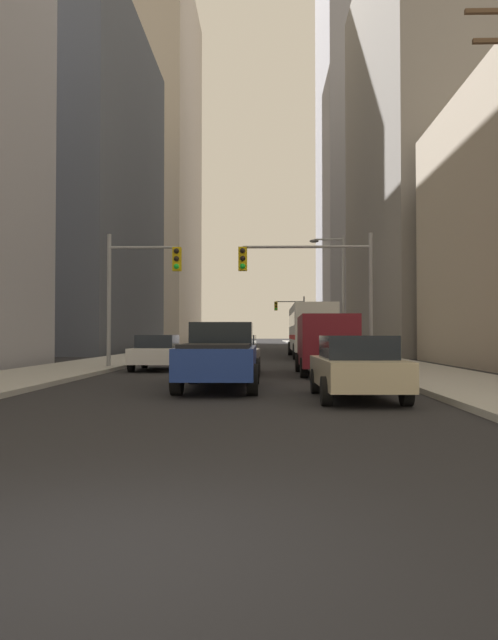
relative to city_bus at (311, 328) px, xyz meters
The scene contains 17 objects.
ground_plane 35.20m from the city_bus, 96.83° to the right, with size 400.00×400.00×0.00m, color black.
sidewalk_left 18.97m from the city_bus, 126.88° to the left, with size 3.93×160.00×0.15m, color #9E9E99.
sidewalk_right 15.50m from the city_bus, 78.87° to the left, with size 3.93×160.00×0.15m, color #9E9E99.
city_bus is the anchor object (origin of this frame).
pickup_truck_blue 22.72m from the city_bus, 100.98° to the right, with size 2.20×5.41×1.90m.
cargo_van_maroon 16.44m from the city_bus, 92.47° to the right, with size 2.16×5.26×2.26m.
sedan_beige 24.97m from the city_bus, 91.98° to the right, with size 1.95×4.24×1.52m.
sedan_white 15.78m from the city_bus, 119.16° to the right, with size 1.95×4.23×1.52m.
sedan_silver 17.00m from the city_bus, 104.36° to the right, with size 1.95×4.25×1.52m.
sedan_red 12.19m from the city_bus, 128.28° to the left, with size 1.95×4.25×1.52m.
traffic_signal_near_left 15.90m from the city_bus, 122.96° to the right, with size 3.31×0.44×6.00m.
traffic_signal_near_right 13.44m from the city_bus, 94.30° to the right, with size 5.90×0.44×6.00m.
traffic_signal_far_right 30.23m from the city_bus, 89.84° to the left, with size 3.59×0.44×6.00m.
street_lamp_right 4.55m from the city_bus, 68.30° to the right, with size 2.11×0.32×7.50m.
building_left_mid_office 30.33m from the city_bus, 152.33° to the left, with size 20.25×25.19×29.65m, color #4C515B.
building_left_far_tower 66.71m from the city_bus, 115.86° to the left, with size 23.76×28.25×57.85m, color #B7A893.
building_right_far_highrise 63.04m from the city_bus, 72.60° to the left, with size 20.58×22.59×68.87m, color #93939E.
Camera 1 is at (1.12, -4.09, 1.55)m, focal length 32.94 mm.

